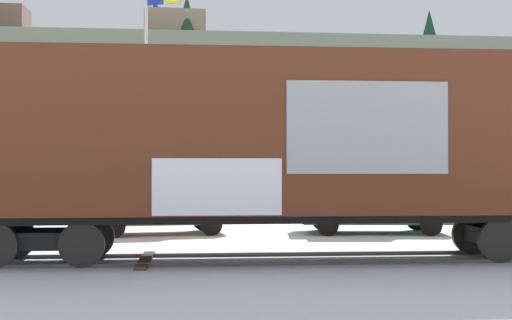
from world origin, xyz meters
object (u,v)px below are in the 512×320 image
freight_car (291,139)px  parked_car_green (370,206)px  parked_car_tan (159,207)px  flagpole (153,63)px

freight_car → parked_car_green: 6.92m
freight_car → parked_car_tan: bearing=117.2°
freight_car → parked_car_green: bearing=60.0°
freight_car → parked_car_tan: size_ratio=3.40×
parked_car_tan → parked_car_green: size_ratio=0.93×
parked_car_green → parked_car_tan: bearing=177.2°
parked_car_green → freight_car: bearing=-120.0°
flagpole → parked_car_tan: bearing=-84.8°
freight_car → flagpole: flagpole is taller
freight_car → flagpole: (-3.66, 11.83, 3.45)m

